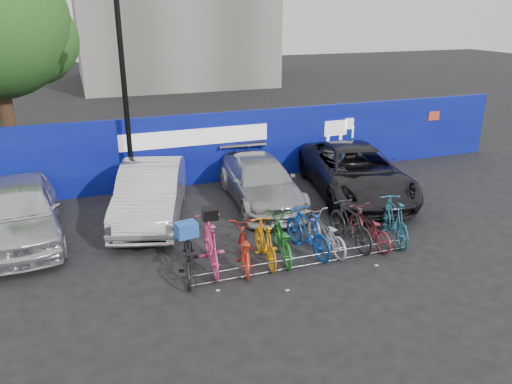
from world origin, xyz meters
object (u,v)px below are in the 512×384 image
bike_rack (306,261)px  bike_0 (188,256)px  bike_5 (308,232)px  bike_8 (369,227)px  car_2 (260,181)px  bike_9 (394,220)px  bike_4 (282,239)px  car_1 (151,192)px  bike_1 (211,244)px  bike_2 (244,247)px  bike_6 (326,233)px  bike_7 (350,225)px  car_3 (356,172)px  bike_3 (265,242)px  car_0 (21,211)px  lamppost (125,94)px

bike_rack → bike_0: bike_0 is taller
bike_5 → bike_8: bearing=167.3°
car_2 → bike_9: size_ratio=2.49×
bike_4 → bike_8: 2.35m
car_1 → bike_9: 6.67m
bike_1 → bike_2: bike_1 is taller
bike_6 → bike_9: size_ratio=0.93×
bike_7 → bike_8: bike_7 is taller
car_2 → bike_1: bearing=-121.2°
car_3 → bike_3: (-4.28, -3.21, -0.27)m
bike_0 → bike_8: size_ratio=1.05×
car_0 → bike_2: size_ratio=2.53×
bike_7 → bike_9: (1.19, -0.13, 0.00)m
car_3 → bike_7: size_ratio=2.99×
bike_rack → bike_1: bearing=160.7°
bike_7 → bike_6: bearing=-1.1°
bike_5 → car_1: bearing=-56.2°
car_2 → bike_3: car_2 is taller
car_1 → car_2: (3.34, 0.12, -0.10)m
bike_4 → bike_9: bike_9 is taller
car_1 → bike_3: bearing=-43.4°
lamppost → car_2: size_ratio=1.30×
bike_7 → car_0: bearing=-26.0°
bike_3 → bike_6: size_ratio=0.97×
car_1 → car_3: size_ratio=0.84×
car_3 → bike_5: car_3 is taller
bike_8 → bike_1: bearing=-5.2°
bike_0 → bike_7: (4.19, 0.15, 0.07)m
lamppost → car_3: size_ratio=1.09×
bike_rack → bike_6: size_ratio=3.18×
car_0 → bike_9: (8.97, -3.26, -0.22)m
car_3 → bike_9: 3.33m
car_2 → bike_1: size_ratio=2.31×
lamppost → car_0: lamppost is taller
bike_rack → car_1: car_1 is taller
bike_7 → bike_3: bearing=-1.6°
lamppost → bike_9: (5.93, -5.46, -2.70)m
car_2 → bike_0: car_2 is taller
bike_0 → bike_6: bearing=-166.4°
bike_3 → bike_5: bike_5 is taller
car_0 → bike_6: 7.76m
bike_8 → bike_9: bike_9 is taller
bike_6 → bike_8: bike_8 is taller
bike_1 → bike_7: bike_1 is taller
bike_rack → bike_4: 0.80m
bike_2 → bike_7: size_ratio=0.98×
bike_rack → bike_5: 0.84m
bike_7 → bike_4: bearing=-3.5°
bike_4 → lamppost: bearing=-51.7°
car_1 → car_0: bearing=-159.1°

